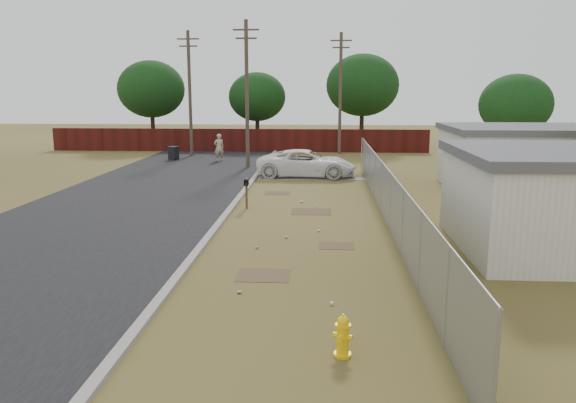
# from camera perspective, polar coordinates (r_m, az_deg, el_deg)

# --- Properties ---
(ground) EXTENTS (120.00, 120.00, 0.00)m
(ground) POSITION_cam_1_polar(r_m,az_deg,el_deg) (19.74, 1.32, -2.89)
(ground) COLOR olive
(ground) RESTS_ON ground
(street) EXTENTS (15.10, 60.00, 0.12)m
(street) POSITION_cam_1_polar(r_m,az_deg,el_deg) (28.60, -11.69, 1.36)
(street) COLOR black
(street) RESTS_ON ground
(chainlink_fence) EXTENTS (0.10, 27.06, 2.02)m
(chainlink_fence) POSITION_cam_1_polar(r_m,az_deg,el_deg) (20.69, 10.11, -0.14)
(chainlink_fence) COLOR gray
(chainlink_fence) RESTS_ON ground
(privacy_fence) EXTENTS (30.00, 0.12, 1.80)m
(privacy_fence) POSITION_cam_1_polar(r_m,az_deg,el_deg) (44.81, -5.14, 6.22)
(privacy_fence) COLOR #43110E
(privacy_fence) RESTS_ON ground
(utility_poles) EXTENTS (12.60, 8.24, 9.00)m
(utility_poles) POSITION_cam_1_polar(r_m,az_deg,el_deg) (40.03, -2.81, 11.08)
(utility_poles) COLOR brown
(utility_poles) RESTS_ON ground
(houses) EXTENTS (9.30, 17.24, 3.10)m
(houses) POSITION_cam_1_polar(r_m,az_deg,el_deg) (24.22, 25.27, 2.44)
(houses) COLOR silver
(houses) RESTS_ON ground
(horizon_trees) EXTENTS (33.32, 31.94, 7.78)m
(horizon_trees) POSITION_cam_1_polar(r_m,az_deg,el_deg) (42.68, 3.76, 11.00)
(horizon_trees) COLOR #322016
(horizon_trees) RESTS_ON ground
(fire_hydrant) EXTENTS (0.43, 0.43, 0.82)m
(fire_hydrant) POSITION_cam_1_polar(r_m,az_deg,el_deg) (10.64, 5.58, -13.50)
(fire_hydrant) COLOR yellow
(fire_hydrant) RESTS_ON ground
(mailbox) EXTENTS (0.23, 0.55, 1.27)m
(mailbox) POSITION_cam_1_polar(r_m,az_deg,el_deg) (23.10, -4.25, 1.72)
(mailbox) COLOR brown
(mailbox) RESTS_ON ground
(pickup_truck) EXTENTS (5.63, 2.78, 1.54)m
(pickup_truck) POSITION_cam_1_polar(r_m,az_deg,el_deg) (31.61, 1.88, 3.90)
(pickup_truck) COLOR white
(pickup_truck) RESTS_ON ground
(pedestrian) EXTENTS (0.81, 0.69, 1.88)m
(pedestrian) POSITION_cam_1_polar(r_m,az_deg,el_deg) (38.94, -7.03, 5.47)
(pedestrian) COLOR tan
(pedestrian) RESTS_ON ground
(trash_bin) EXTENTS (0.77, 0.83, 0.95)m
(trash_bin) POSITION_cam_1_polar(r_m,az_deg,el_deg) (40.12, -11.56, 4.85)
(trash_bin) COLOR black
(trash_bin) RESTS_ON ground
(scattered_litter) EXTENTS (2.35, 11.91, 0.07)m
(scattered_litter) POSITION_cam_1_polar(r_m,az_deg,el_deg) (18.58, 0.72, -3.67)
(scattered_litter) COLOR silver
(scattered_litter) RESTS_ON ground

